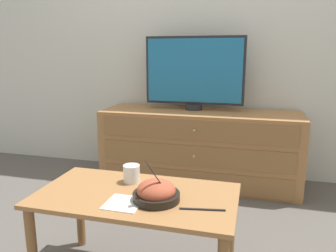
{
  "coord_description": "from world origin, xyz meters",
  "views": [
    {
      "loc": [
        0.5,
        -2.83,
        1.06
      ],
      "look_at": [
        0.07,
        -1.21,
        0.69
      ],
      "focal_mm": 35.0,
      "sensor_mm": 36.0,
      "label": 1
    }
  ],
  "objects": [
    {
      "name": "ground_plane",
      "position": [
        0.0,
        0.0,
        0.0
      ],
      "size": [
        12.0,
        12.0,
        0.0
      ],
      "primitive_type": "plane",
      "color": "#56514C"
    },
    {
      "name": "wall_back",
      "position": [
        0.0,
        0.03,
        1.3
      ],
      "size": [
        12.0,
        0.05,
        2.6
      ],
      "color": "silver",
      "rests_on": "ground_plane"
    },
    {
      "name": "dresser",
      "position": [
        0.09,
        -0.27,
        0.3
      ],
      "size": [
        1.59,
        0.49,
        0.6
      ],
      "color": "#9E6B3D",
      "rests_on": "ground_plane"
    },
    {
      "name": "tv",
      "position": [
        0.02,
        -0.19,
        0.91
      ],
      "size": [
        0.81,
        0.14,
        0.59
      ],
      "color": "#232328",
      "rests_on": "dresser"
    },
    {
      "name": "coffee_table",
      "position": [
        0.02,
        -1.55,
        0.37
      ],
      "size": [
        0.9,
        0.48,
        0.44
      ],
      "color": "#9E6B3D",
      "rests_on": "ground_plane"
    },
    {
      "name": "takeout_bowl",
      "position": [
        0.12,
        -1.59,
        0.48
      ],
      "size": [
        0.2,
        0.2,
        0.19
      ],
      "color": "black",
      "rests_on": "coffee_table"
    },
    {
      "name": "drink_cup",
      "position": [
        -0.05,
        -1.42,
        0.48
      ],
      "size": [
        0.08,
        0.08,
        0.09
      ],
      "color": "white",
      "rests_on": "coffee_table"
    },
    {
      "name": "napkin",
      "position": [
        0.0,
        -1.66,
        0.45
      ],
      "size": [
        0.15,
        0.15,
        0.0
      ],
      "color": "white",
      "rests_on": "coffee_table"
    },
    {
      "name": "knife",
      "position": [
        0.33,
        -1.63,
        0.45
      ],
      "size": [
        0.18,
        0.04,
        0.01
      ],
      "color": "black",
      "rests_on": "coffee_table"
    }
  ]
}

